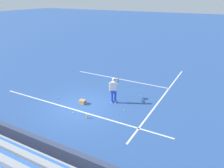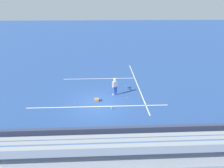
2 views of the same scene
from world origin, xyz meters
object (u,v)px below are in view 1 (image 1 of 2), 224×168
(water_bottle, at_px, (87,116))
(ball_box_cardboard, at_px, (83,102))
(tennis_ball_far_right, at_px, (141,96))
(tennis_ball_midcourt, at_px, (58,98))
(tennis_player, at_px, (114,90))
(tennis_ball_by_box, at_px, (74,113))
(tennis_ball_toward_net, at_px, (124,110))

(water_bottle, bearing_deg, ball_box_cardboard, 133.85)
(tennis_ball_far_right, bearing_deg, tennis_ball_midcourt, -147.96)
(tennis_player, relative_size, water_bottle, 7.80)
(tennis_ball_far_right, distance_m, tennis_ball_by_box, 4.90)
(tennis_player, height_order, water_bottle, tennis_player)
(ball_box_cardboard, distance_m, tennis_ball_midcourt, 1.91)
(tennis_ball_toward_net, relative_size, tennis_ball_by_box, 1.00)
(tennis_ball_midcourt, distance_m, tennis_ball_far_right, 5.68)
(tennis_ball_far_right, bearing_deg, ball_box_cardboard, -135.58)
(tennis_ball_midcourt, bearing_deg, tennis_ball_by_box, -27.06)
(tennis_ball_midcourt, relative_size, tennis_ball_by_box, 1.00)
(tennis_ball_midcourt, distance_m, tennis_ball_by_box, 2.42)
(tennis_ball_far_right, bearing_deg, tennis_ball_by_box, -122.89)
(tennis_player, bearing_deg, tennis_ball_toward_net, -31.37)
(tennis_ball_midcourt, relative_size, tennis_ball_toward_net, 1.00)
(tennis_ball_midcourt, relative_size, tennis_ball_far_right, 1.00)
(ball_box_cardboard, bearing_deg, tennis_ball_midcourt, -175.16)
(water_bottle, bearing_deg, tennis_ball_toward_net, 50.14)
(ball_box_cardboard, height_order, tennis_ball_midcourt, ball_box_cardboard)
(tennis_ball_far_right, relative_size, tennis_ball_toward_net, 1.00)
(tennis_ball_far_right, relative_size, water_bottle, 0.30)
(tennis_player, relative_size, tennis_ball_midcourt, 25.98)
(tennis_ball_by_box, bearing_deg, water_bottle, -3.96)
(ball_box_cardboard, bearing_deg, water_bottle, -46.15)
(ball_box_cardboard, relative_size, tennis_ball_toward_net, 6.06)
(tennis_ball_toward_net, bearing_deg, ball_box_cardboard, -170.85)
(water_bottle, bearing_deg, tennis_ball_far_right, 68.71)
(tennis_player, height_order, tennis_ball_by_box, tennis_player)
(tennis_ball_midcourt, height_order, tennis_ball_far_right, same)
(ball_box_cardboard, bearing_deg, tennis_player, 32.90)
(tennis_ball_midcourt, xyz_separation_m, tennis_ball_far_right, (4.82, 3.01, 0.00))
(ball_box_cardboard, height_order, water_bottle, ball_box_cardboard)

